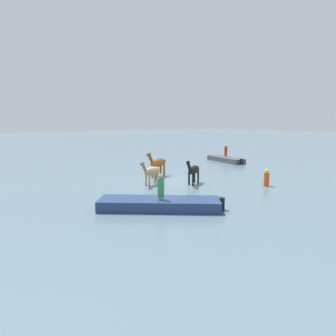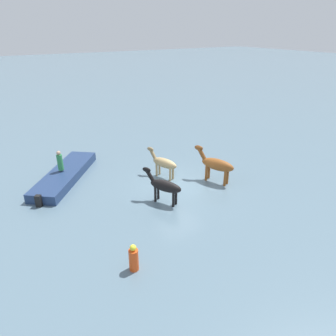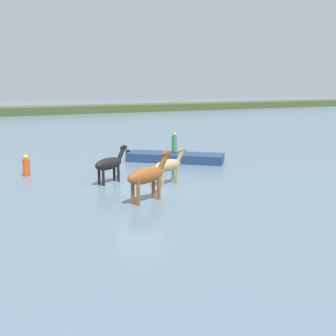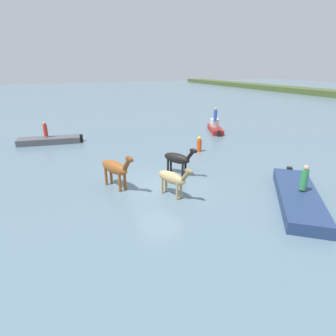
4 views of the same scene
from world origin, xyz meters
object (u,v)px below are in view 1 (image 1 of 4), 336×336
object	(u,v)px
person_spotter_bow	(226,151)
boat_motor_center	(226,160)
horse_pinto_flank	(158,163)
buoy_channel_marker	(266,179)
horse_rear_stallion	(151,171)
boat_launch_far	(160,205)
horse_mid_herd	(193,170)
person_boatman_standing	(161,187)

from	to	relation	value
person_spotter_bow	boat_motor_center	bearing A→B (deg)	45.59
horse_pinto_flank	person_spotter_bow	xyz separation A→B (m)	(-11.05, -3.25, 0.04)
horse_pinto_flank	buoy_channel_marker	xyz separation A→B (m)	(-3.97, 7.17, -0.59)
horse_rear_stallion	person_spotter_bow	world-z (taller)	person_spotter_bow
boat_launch_far	person_spotter_bow	bearing A→B (deg)	-107.64
horse_rear_stallion	boat_motor_center	xyz separation A→B (m)	(-12.90, -5.31, -0.77)
horse_mid_herd	horse_rear_stallion	bearing A→B (deg)	-59.19
buoy_channel_marker	horse_mid_herd	bearing A→B (deg)	-44.14
horse_pinto_flank	boat_motor_center	xyz separation A→B (m)	(-10.83, -3.02, -0.93)
boat_launch_far	person_boatman_standing	size ratio (longest dim) A/B	4.82
person_spotter_bow	horse_rear_stallion	bearing A→B (deg)	22.88
person_spotter_bow	buoy_channel_marker	xyz separation A→B (m)	(7.08, 10.42, -0.63)
boat_motor_center	person_spotter_bow	bearing A→B (deg)	-36.01
horse_pinto_flank	person_spotter_bow	size ratio (longest dim) A/B	2.12
horse_rear_stallion	horse_pinto_flank	size ratio (longest dim) A/B	0.86
horse_mid_herd	person_spotter_bow	world-z (taller)	person_spotter_bow
boat_motor_center	person_boatman_standing	bearing A→B (deg)	132.30
boat_motor_center	boat_launch_far	size ratio (longest dim) A/B	0.90
horse_rear_stallion	person_boatman_standing	size ratio (longest dim) A/B	1.82
horse_rear_stallion	person_spotter_bow	bearing A→B (deg)	-178.43
boat_motor_center	boat_launch_far	bearing A→B (deg)	131.98
boat_motor_center	person_spotter_bow	world-z (taller)	person_spotter_bow
horse_mid_herd	boat_launch_far	world-z (taller)	horse_mid_herd
boat_launch_far	person_boatman_standing	bearing A→B (deg)	114.25
horse_pinto_flank	boat_launch_far	distance (m)	8.98
horse_mid_herd	boat_motor_center	size ratio (longest dim) A/B	0.42
person_boatman_standing	buoy_channel_marker	distance (m)	8.98
person_boatman_standing	person_spotter_bow	bearing A→B (deg)	-145.91
boat_motor_center	buoy_channel_marker	size ratio (longest dim) A/B	4.50
horse_rear_stallion	boat_motor_center	distance (m)	13.97
horse_rear_stallion	person_boatman_standing	world-z (taller)	person_boatman_standing
horse_pinto_flank	boat_launch_far	bearing A→B (deg)	33.45
person_spotter_bow	horse_pinto_flank	bearing A→B (deg)	16.39
boat_launch_far	buoy_channel_marker	xyz separation A→B (m)	(-8.91, -0.28, 0.32)
horse_pinto_flank	horse_rear_stallion	bearing A→B (deg)	24.85
horse_mid_herd	buoy_channel_marker	bearing A→B (deg)	106.82
horse_mid_herd	person_spotter_bow	size ratio (longest dim) A/B	1.80
horse_pinto_flank	buoy_channel_marker	bearing A→B (deg)	95.98
boat_motor_center	person_boatman_standing	world-z (taller)	person_boatman_standing
person_boatman_standing	horse_pinto_flank	bearing A→B (deg)	-123.23
horse_rear_stallion	horse_mid_herd	size ratio (longest dim) A/B	1.01
person_boatman_standing	buoy_channel_marker	size ratio (longest dim) A/B	1.04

